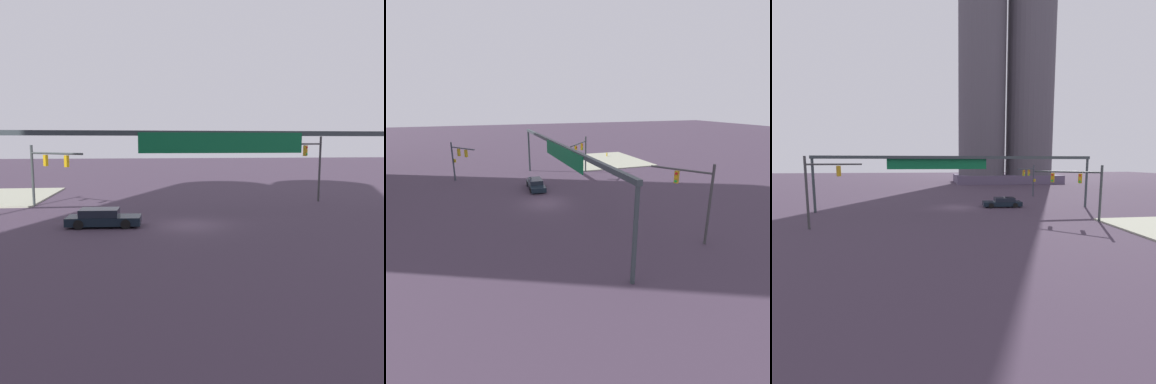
% 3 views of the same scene
% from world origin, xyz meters
% --- Properties ---
extents(ground_plane, '(232.41, 232.41, 0.00)m').
position_xyz_m(ground_plane, '(0.00, 0.00, 0.00)').
color(ground_plane, '#3D2F40').
extents(sidewalk_corner, '(14.66, 13.79, 0.15)m').
position_xyz_m(sidewalk_corner, '(20.11, -15.52, 0.07)').
color(sidewalk_corner, '#9EA08A').
rests_on(sidewalk_corner, ground).
extents(traffic_signal_near_corner, '(5.11, 4.12, 5.37)m').
position_xyz_m(traffic_signal_near_corner, '(11.39, -8.36, 3.64)').
color(traffic_signal_near_corner, '#363D3C').
rests_on(traffic_signal_near_corner, ground).
extents(traffic_signal_opposite_side, '(3.95, 2.84, 6.15)m').
position_xyz_m(traffic_signal_opposite_side, '(-12.52, -8.66, 4.00)').
color(traffic_signal_opposite_side, '#3A393A').
rests_on(traffic_signal_opposite_side, ground).
extents(traffic_signal_cross_street, '(4.02, 2.95, 5.23)m').
position_xyz_m(traffic_signal_cross_street, '(12.61, 8.54, 3.47)').
color(traffic_signal_cross_street, '#313841').
rests_on(traffic_signal_cross_street, ground).
extents(overhead_sign_gantry, '(32.84, 0.43, 6.39)m').
position_xyz_m(overhead_sign_gantry, '(-0.50, -1.47, 5.59)').
color(overhead_sign_gantry, '#313B3E').
rests_on(overhead_sign_gantry, ground).
extents(sedan_car_approaching, '(4.93, 2.05, 1.21)m').
position_xyz_m(sedan_car_approaching, '(5.80, -0.28, 0.58)').
color(sedan_car_approaching, black).
rests_on(sedan_car_approaching, ground).
extents(fire_hydrant_on_curb, '(0.33, 0.22, 0.71)m').
position_xyz_m(fire_hydrant_on_curb, '(23.45, -17.93, 0.49)').
color(fire_hydrant_on_curb, gold).
rests_on(fire_hydrant_on_curb, sidewalk_corner).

